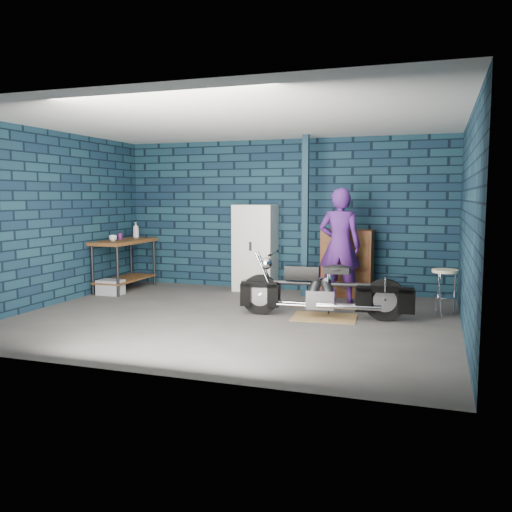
{
  "coord_description": "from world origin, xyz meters",
  "views": [
    {
      "loc": [
        2.66,
        -6.91,
        1.68
      ],
      "look_at": [
        0.24,
        0.3,
        0.85
      ],
      "focal_mm": 38.0,
      "sensor_mm": 36.0,
      "label": 1
    }
  ],
  "objects_px": {
    "workbench": "(125,265)",
    "locker": "(255,248)",
    "tool_chest": "(347,263)",
    "shop_stool": "(444,292)",
    "person": "(340,245)",
    "motorcycle": "(325,286)",
    "storage_bin": "(110,287)"
  },
  "relations": [
    {
      "from": "storage_bin",
      "to": "shop_stool",
      "type": "distance_m",
      "value": 5.44
    },
    {
      "from": "workbench",
      "to": "tool_chest",
      "type": "xyz_separation_m",
      "value": [
        3.9,
        0.71,
        0.11
      ]
    },
    {
      "from": "motorcycle",
      "to": "tool_chest",
      "type": "xyz_separation_m",
      "value": [
        0.02,
        1.79,
        0.11
      ]
    },
    {
      "from": "person",
      "to": "locker",
      "type": "bearing_deg",
      "value": -22.48
    },
    {
      "from": "person",
      "to": "tool_chest",
      "type": "distance_m",
      "value": 0.67
    },
    {
      "from": "motorcycle",
      "to": "tool_chest",
      "type": "height_order",
      "value": "tool_chest"
    },
    {
      "from": "motorcycle",
      "to": "person",
      "type": "distance_m",
      "value": 1.3
    },
    {
      "from": "storage_bin",
      "to": "tool_chest",
      "type": "distance_m",
      "value": 4.08
    },
    {
      "from": "workbench",
      "to": "person",
      "type": "distance_m",
      "value": 3.9
    },
    {
      "from": "shop_stool",
      "to": "workbench",
      "type": "bearing_deg",
      "value": 175.91
    },
    {
      "from": "workbench",
      "to": "locker",
      "type": "relative_size",
      "value": 0.91
    },
    {
      "from": "workbench",
      "to": "locker",
      "type": "bearing_deg",
      "value": 17.42
    },
    {
      "from": "locker",
      "to": "tool_chest",
      "type": "height_order",
      "value": "locker"
    },
    {
      "from": "storage_bin",
      "to": "locker",
      "type": "relative_size",
      "value": 0.27
    },
    {
      "from": "motorcycle",
      "to": "locker",
      "type": "bearing_deg",
      "value": 127.55
    },
    {
      "from": "storage_bin",
      "to": "tool_chest",
      "type": "relative_size",
      "value": 0.37
    },
    {
      "from": "person",
      "to": "shop_stool",
      "type": "xyz_separation_m",
      "value": [
        1.59,
        -0.52,
        -0.58
      ]
    },
    {
      "from": "workbench",
      "to": "motorcycle",
      "type": "xyz_separation_m",
      "value": [
        3.88,
        -1.09,
        -0.0
      ]
    },
    {
      "from": "storage_bin",
      "to": "tool_chest",
      "type": "xyz_separation_m",
      "value": [
        3.88,
        1.21,
        0.43
      ]
    },
    {
      "from": "person",
      "to": "storage_bin",
      "type": "distance_m",
      "value": 3.98
    },
    {
      "from": "tool_chest",
      "to": "shop_stool",
      "type": "relative_size",
      "value": 1.71
    },
    {
      "from": "motorcycle",
      "to": "locker",
      "type": "xyz_separation_m",
      "value": [
        -1.63,
        1.79,
        0.32
      ]
    },
    {
      "from": "tool_chest",
      "to": "shop_stool",
      "type": "distance_m",
      "value": 1.92
    },
    {
      "from": "locker",
      "to": "person",
      "type": "bearing_deg",
      "value": -19.55
    },
    {
      "from": "tool_chest",
      "to": "shop_stool",
      "type": "xyz_separation_m",
      "value": [
        1.56,
        -1.1,
        -0.23
      ]
    },
    {
      "from": "motorcycle",
      "to": "storage_bin",
      "type": "relative_size",
      "value": 4.97
    },
    {
      "from": "person",
      "to": "workbench",
      "type": "bearing_deg",
      "value": -1.01
    },
    {
      "from": "motorcycle",
      "to": "locker",
      "type": "relative_size",
      "value": 1.33
    },
    {
      "from": "motorcycle",
      "to": "person",
      "type": "xyz_separation_m",
      "value": [
        -0.01,
        1.22,
        0.46
      ]
    },
    {
      "from": "locker",
      "to": "storage_bin",
      "type": "bearing_deg",
      "value": -151.58
    },
    {
      "from": "motorcycle",
      "to": "storage_bin",
      "type": "bearing_deg",
      "value": 166.57
    },
    {
      "from": "person",
      "to": "shop_stool",
      "type": "height_order",
      "value": "person"
    }
  ]
}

